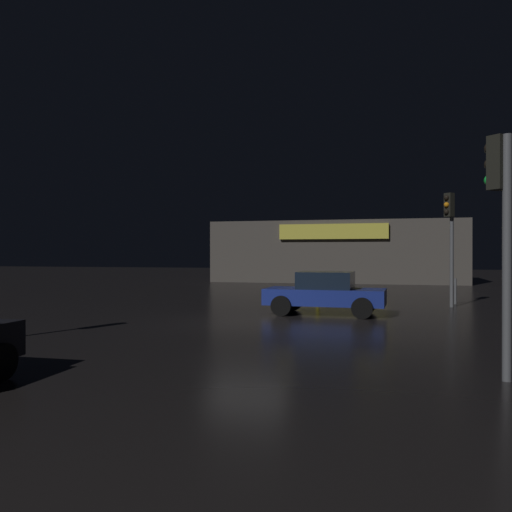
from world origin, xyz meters
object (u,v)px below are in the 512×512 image
object	(u,v)px
store_building	(338,252)
traffic_signal_cross_left	(450,228)
car_near	(325,293)
traffic_signal_main	(502,209)

from	to	relation	value
store_building	traffic_signal_cross_left	xyz separation A→B (m)	(6.37, -19.05, 0.88)
traffic_signal_cross_left	car_near	world-z (taller)	traffic_signal_cross_left
traffic_signal_main	store_building	bearing A→B (deg)	100.65
store_building	traffic_signal_main	size ratio (longest dim) A/B	4.48
car_near	traffic_signal_main	bearing A→B (deg)	-65.14
store_building	traffic_signal_main	bearing A→B (deg)	-79.35
traffic_signal_cross_left	car_near	distance (m)	6.36
traffic_signal_cross_left	traffic_signal_main	bearing A→B (deg)	-91.88
traffic_signal_main	traffic_signal_cross_left	size ratio (longest dim) A/B	0.91
store_building	car_near	bearing A→B (deg)	-85.35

